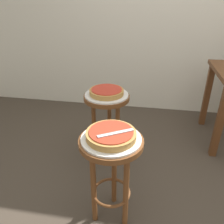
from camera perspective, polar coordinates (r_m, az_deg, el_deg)
ground_plane at (r=1.93m, az=14.18°, el=-20.80°), size 6.00×6.00×0.00m
stool_foreground at (r=1.47m, az=-0.21°, el=-12.03°), size 0.39×0.39×0.64m
serving_plate_foreground at (r=1.37m, az=-0.22°, el=-6.59°), size 0.36×0.36×0.01m
pizza_foreground at (r=1.36m, az=-0.22°, el=-5.60°), size 0.30×0.30×0.05m
stool_middle at (r=2.02m, az=-1.29°, el=-0.14°), size 0.39×0.39×0.64m
serving_plate_middle at (r=1.95m, az=-1.34°, el=4.27°), size 0.37×0.37×0.01m
pizza_middle at (r=1.94m, az=-1.35°, el=5.04°), size 0.29×0.29×0.05m
pizza_server_knife at (r=1.32m, az=0.91°, el=-5.22°), size 0.20×0.13×0.01m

